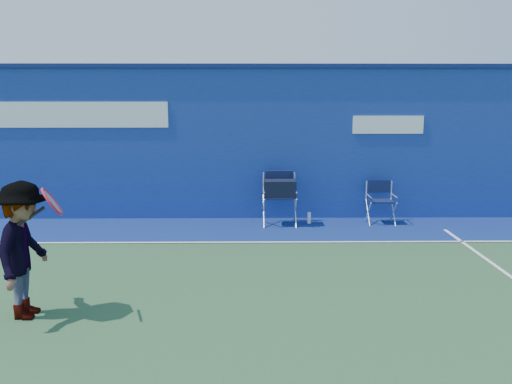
{
  "coord_description": "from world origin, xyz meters",
  "views": [
    {
      "loc": [
        0.85,
        -5.75,
        2.57
      ],
      "look_at": [
        0.95,
        2.6,
        1.0
      ],
      "focal_mm": 38.0,
      "sensor_mm": 36.0,
      "label": 1
    }
  ],
  "objects_px": {
    "water_bottle": "(309,218)",
    "directors_chair_left": "(280,203)",
    "tennis_player": "(24,250)",
    "directors_chair_right": "(381,210)"
  },
  "relations": [
    {
      "from": "water_bottle",
      "to": "directors_chair_left",
      "type": "bearing_deg",
      "value": -171.3
    },
    {
      "from": "tennis_player",
      "to": "directors_chair_right",
      "type": "bearing_deg",
      "value": 40.45
    },
    {
      "from": "directors_chair_left",
      "to": "directors_chair_right",
      "type": "bearing_deg",
      "value": 2.79
    },
    {
      "from": "directors_chair_left",
      "to": "directors_chair_right",
      "type": "xyz_separation_m",
      "value": [
        1.98,
        0.1,
        -0.18
      ]
    },
    {
      "from": "directors_chair_right",
      "to": "water_bottle",
      "type": "distance_m",
      "value": 1.4
    },
    {
      "from": "directors_chair_left",
      "to": "tennis_player",
      "type": "xyz_separation_m",
      "value": [
        -3.14,
        -4.27,
        0.35
      ]
    },
    {
      "from": "directors_chair_right",
      "to": "water_bottle",
      "type": "height_order",
      "value": "directors_chair_right"
    },
    {
      "from": "directors_chair_left",
      "to": "water_bottle",
      "type": "relative_size",
      "value": 4.48
    },
    {
      "from": "tennis_player",
      "to": "water_bottle",
      "type": "bearing_deg",
      "value": 49.49
    },
    {
      "from": "directors_chair_right",
      "to": "tennis_player",
      "type": "xyz_separation_m",
      "value": [
        -5.12,
        -4.36,
        0.53
      ]
    }
  ]
}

